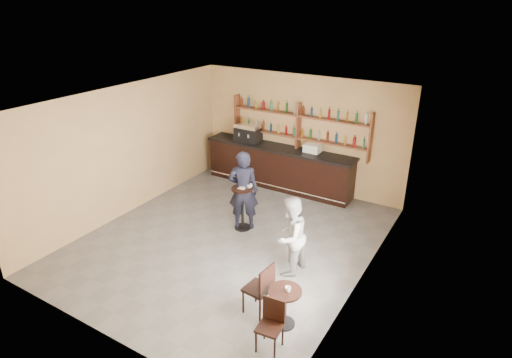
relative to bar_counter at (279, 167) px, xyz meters
The scene contains 23 objects.
floor 3.24m from the bar_counter, 81.67° to the right, with size 7.00×7.00×0.00m, color slate.
ceiling 4.11m from the bar_counter, 81.67° to the right, with size 7.00×7.00×0.00m, color white.
wall_back 1.16m from the bar_counter, 37.19° to the left, with size 7.00×7.00×0.00m, color tan.
wall_front 6.74m from the bar_counter, 86.03° to the right, with size 7.00×7.00×0.00m, color tan.
wall_left 4.17m from the bar_counter, 128.87° to the right, with size 7.00×7.00×0.00m, color tan.
wall_right 4.79m from the bar_counter, 42.30° to the right, with size 7.00×7.00×0.00m, color tan.
window_pane 5.66m from the bar_counter, 51.54° to the right, with size 2.00×2.00×0.00m, color white.
window_frame 5.66m from the bar_counter, 51.59° to the right, with size 0.04×1.70×2.10m, color black, non-canonical shape.
shelf_unit 1.32m from the bar_counter, 25.50° to the left, with size 4.00×0.26×1.40m, color brown, non-canonical shape.
liquor_bottles 1.47m from the bar_counter, 25.50° to the left, with size 3.68×0.10×1.00m, color #8C5919, non-canonical shape.
bar_counter is the anchor object (origin of this frame).
espresso_machine 1.33m from the bar_counter, behind, with size 0.72×0.46×0.51m, color black, non-canonical shape.
pastry_case 1.24m from the bar_counter, ahead, with size 0.44×0.35×0.27m, color silver, non-canonical shape.
pedestal_table 2.60m from the bar_counter, 80.73° to the right, with size 0.51×0.51×1.05m, color black, non-canonical shape.
napkin 2.63m from the bar_counter, 80.73° to the right, with size 0.17×0.17×0.00m, color white.
donut 2.65m from the bar_counter, 80.55° to the right, with size 0.14×0.14×0.05m, color #C07346.
cup_pedestal 2.57m from the bar_counter, 77.23° to the right, with size 0.12×0.12×0.10m, color white.
man_main 2.55m from the bar_counter, 80.79° to the right, with size 0.70×0.46×1.92m, color black.
cafe_table 5.65m from the bar_counter, 60.61° to the right, with size 0.55×0.55×0.70m, color black, non-canonical shape.
cup_cafe 5.67m from the bar_counter, 60.17° to the right, with size 0.10×0.10×0.09m, color white.
chair_west 5.35m from the bar_counter, 65.49° to the right, with size 0.43×0.43×0.99m, color black, non-canonical shape.
chair_south 6.20m from the bar_counter, 62.93° to the right, with size 0.37×0.37×0.86m, color black, non-canonical shape.
patron_second 4.15m from the bar_counter, 58.68° to the right, with size 0.79×0.62×1.64m, color gray.
Camera 1 is at (4.82, -6.85, 5.15)m, focal length 30.00 mm.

